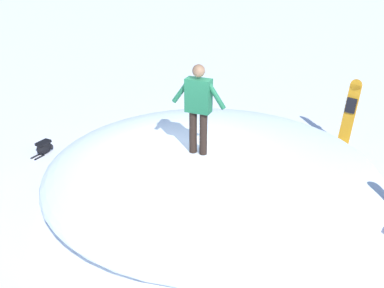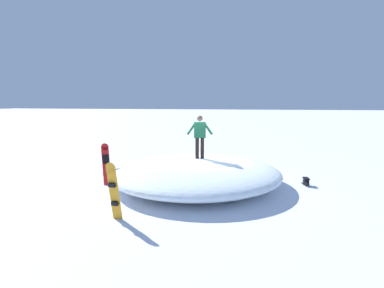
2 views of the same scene
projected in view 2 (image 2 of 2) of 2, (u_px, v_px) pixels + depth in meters
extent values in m
plane|color=white|center=(212.00, 182.00, 11.64)|extent=(240.00, 240.00, 0.00)
ellipsoid|color=white|center=(196.00, 173.00, 11.16)|extent=(8.65, 8.71, 1.00)
cylinder|color=black|center=(197.00, 148.00, 11.35)|extent=(0.14, 0.14, 0.81)
cylinder|color=black|center=(202.00, 148.00, 11.35)|extent=(0.14, 0.14, 0.81)
cube|color=#195638|center=(200.00, 130.00, 11.25)|extent=(0.31, 0.48, 0.60)
sphere|color=#936B4C|center=(200.00, 118.00, 11.19)|extent=(0.22, 0.22, 0.22)
cylinder|color=#195638|center=(192.00, 129.00, 11.24)|extent=(0.16, 0.39, 0.50)
cylinder|color=#195638|center=(208.00, 129.00, 11.25)|extent=(0.16, 0.39, 0.50)
cube|color=orange|center=(114.00, 194.00, 7.79)|extent=(0.30, 0.31, 1.49)
cylinder|color=orange|center=(111.00, 168.00, 7.57)|extent=(0.10, 0.29, 0.28)
cube|color=black|center=(114.00, 184.00, 7.74)|extent=(0.09, 0.25, 0.36)
cube|color=black|center=(112.00, 185.00, 7.67)|extent=(0.11, 0.20, 0.12)
cube|color=black|center=(115.00, 204.00, 7.83)|extent=(0.11, 0.20, 0.12)
cube|color=red|center=(106.00, 166.00, 11.33)|extent=(0.40, 0.40, 1.45)
cylinder|color=red|center=(105.00, 147.00, 11.35)|extent=(0.24, 0.26, 0.28)
cube|color=black|center=(106.00, 159.00, 11.31)|extent=(0.21, 0.23, 0.35)
cube|color=black|center=(105.00, 159.00, 11.38)|extent=(0.19, 0.20, 0.12)
cube|color=black|center=(107.00, 172.00, 11.36)|extent=(0.19, 0.20, 0.12)
ellipsoid|color=black|center=(306.00, 182.00, 11.18)|extent=(0.43, 0.27, 0.30)
ellipsoid|color=black|center=(307.00, 184.00, 11.00)|extent=(0.13, 0.18, 0.15)
cube|color=black|center=(306.00, 178.00, 11.16)|extent=(0.36, 0.22, 0.06)
cylinder|color=black|center=(306.00, 184.00, 11.41)|extent=(0.29, 0.06, 0.04)
cylinder|color=black|center=(302.00, 184.00, 11.42)|extent=(0.29, 0.06, 0.04)
ellipsoid|color=maroon|center=(109.00, 170.00, 12.91)|extent=(0.40, 0.42, 0.36)
ellipsoid|color=maroon|center=(105.00, 172.00, 12.86)|extent=(0.21, 0.19, 0.17)
cube|color=maroon|center=(109.00, 167.00, 12.89)|extent=(0.34, 0.36, 0.06)
cylinder|color=maroon|center=(113.00, 174.00, 12.94)|extent=(0.17, 0.22, 0.04)
cylinder|color=maroon|center=(113.00, 173.00, 13.07)|extent=(0.17, 0.22, 0.04)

